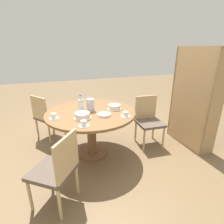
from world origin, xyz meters
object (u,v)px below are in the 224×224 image
chair_b (57,169)px  coffee_pot (90,104)px  cake_second (114,107)px  chair_a (47,116)px  bookshelf (194,99)px  cup_c (84,124)px  chair_c (148,120)px  cup_b (54,116)px  cake_main (82,116)px  cup_a (126,115)px  water_bottle (81,106)px

chair_b → coffee_pot: bearing=-176.2°
coffee_pot → cake_second: 0.38m
chair_a → cake_second: size_ratio=3.95×
chair_a → bookshelf: bearing=-150.3°
cup_c → chair_b: bearing=-46.6°
chair_c → bookshelf: bookshelf is taller
cup_b → cup_c: size_ratio=1.00×
cake_main → cup_c: cake_main is taller
chair_b → cup_a: size_ratio=6.18×
bookshelf → cup_a: bearing=94.1°
chair_a → coffee_pot: size_ratio=3.72×
chair_c → cup_c: size_ratio=6.18×
chair_b → coffee_pot: 1.12m
chair_a → bookshelf: bookshelf is taller
chair_a → coffee_pot: 1.08m
water_bottle → cup_b: (0.08, -0.40, -0.08)m
coffee_pot → chair_a: bearing=-139.4°
cake_main → cup_a: cake_main is taller
chair_b → cake_main: bearing=-175.9°
chair_c → water_bottle: bearing=-175.4°
water_bottle → cake_second: size_ratio=1.27×
chair_b → chair_c: (-0.81, 1.61, 0.00)m
water_bottle → chair_c: bearing=89.7°
chair_b → cup_a: chair_b is taller
cake_second → chair_c: bearing=90.4°
coffee_pot → cup_b: coffee_pot is taller
cake_second → cup_c: size_ratio=1.57×
chair_c → cake_main: 1.25m
chair_a → chair_c: size_ratio=1.00×
coffee_pot → water_bottle: bearing=-72.9°
cake_main → coffee_pot: bearing=145.1°
water_bottle → cake_second: (0.01, 0.52, -0.08)m
cup_c → cake_second: bearing=127.8°
cake_second → cup_b: (0.06, -0.92, -0.01)m
chair_c → water_bottle: water_bottle is taller
chair_a → chair_c: bearing=-152.0°
chair_b → cake_main: 0.80m
cake_second → water_bottle: bearing=-91.3°
water_bottle → coffee_pot: bearing=107.1°
cake_main → cup_a: size_ratio=1.70×
water_bottle → cup_b: 0.41m
coffee_pot → cup_a: coffee_pot is taller
chair_a → cup_a: 1.61m
cup_a → chair_c: bearing=119.7°
chair_b → chair_c: size_ratio=1.00×
chair_c → cup_a: chair_c is taller
cup_a → cup_b: same height
coffee_pot → cake_main: 0.32m
cup_b → coffee_pot: bearing=102.5°
chair_b → cup_c: size_ratio=6.18×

